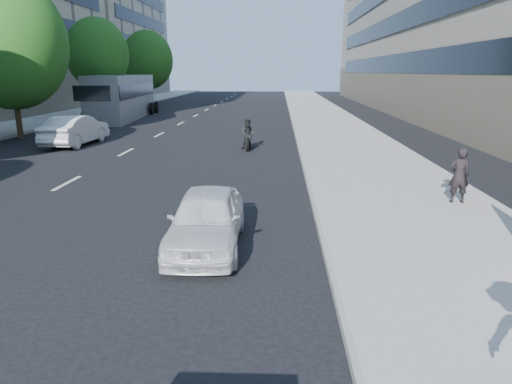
# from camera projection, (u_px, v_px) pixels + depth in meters

# --- Properties ---
(ground) EXTENTS (160.00, 160.00, 0.00)m
(ground) POSITION_uv_depth(u_px,v_px,m) (246.00, 310.00, 7.08)
(ground) COLOR black
(ground) RESTS_ON ground
(near_sidewalk) EXTENTS (5.00, 120.00, 0.15)m
(near_sidewalk) POSITION_uv_depth(u_px,v_px,m) (340.00, 135.00, 26.17)
(near_sidewalk) COLOR #A6A49B
(near_sidewalk) RESTS_ON ground
(tree_far_c) EXTENTS (6.00, 6.00, 8.47)m
(tree_far_c) POSITION_uv_depth(u_px,v_px,m) (8.00, 43.00, 23.82)
(tree_far_c) COLOR #382616
(tree_far_c) RESTS_ON ground
(tree_far_d) EXTENTS (4.80, 4.80, 7.65)m
(tree_far_d) POSITION_uv_depth(u_px,v_px,m) (97.00, 54.00, 35.44)
(tree_far_d) COLOR #382616
(tree_far_d) RESTS_ON ground
(tree_far_e) EXTENTS (5.40, 5.40, 7.89)m
(tree_far_e) POSITION_uv_depth(u_px,v_px,m) (148.00, 60.00, 48.99)
(tree_far_e) COLOR #382616
(tree_far_e) RESTS_ON ground
(pedestrian_woman) EXTENTS (0.55, 0.36, 1.50)m
(pedestrian_woman) POSITION_uv_depth(u_px,v_px,m) (459.00, 175.00, 12.18)
(pedestrian_woman) COLOR black
(pedestrian_woman) RESTS_ON near_sidewalk
(white_sedan_near) EXTENTS (1.54, 3.64, 1.23)m
(white_sedan_near) POSITION_uv_depth(u_px,v_px,m) (206.00, 219.00, 9.49)
(white_sedan_near) COLOR silver
(white_sedan_near) RESTS_ON ground
(white_sedan_mid) EXTENTS (1.82, 4.63, 1.50)m
(white_sedan_mid) POSITION_uv_depth(u_px,v_px,m) (75.00, 130.00, 22.79)
(white_sedan_mid) COLOR silver
(white_sedan_mid) RESTS_ON ground
(motorcycle) EXTENTS (0.70, 2.04, 1.42)m
(motorcycle) POSITION_uv_depth(u_px,v_px,m) (248.00, 136.00, 21.60)
(motorcycle) COLOR black
(motorcycle) RESTS_ON ground
(bus) EXTENTS (3.50, 12.22, 3.30)m
(bus) POSITION_uv_depth(u_px,v_px,m) (123.00, 97.00, 35.56)
(bus) COLOR slate
(bus) RESTS_ON ground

